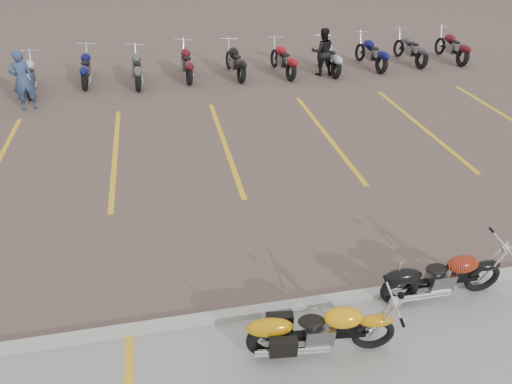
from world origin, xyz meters
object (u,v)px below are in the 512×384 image
person_b (323,52)px  flame_cruiser (438,277)px  yellow_cruiser (317,330)px  person_a (23,80)px

person_b → flame_cruiser: bearing=88.6°
yellow_cruiser → person_a: (-5.50, 10.39, 0.45)m
flame_cruiser → person_b: size_ratio=1.24×
yellow_cruiser → flame_cruiser: 2.25m
person_a → person_b: 9.51m
flame_cruiser → person_b: (1.76, 11.05, 0.39)m
person_b → yellow_cruiser: bearing=79.2°
flame_cruiser → person_a: 12.38m
yellow_cruiser → flame_cruiser: size_ratio=1.03×
flame_cruiser → person_a: bearing=129.2°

